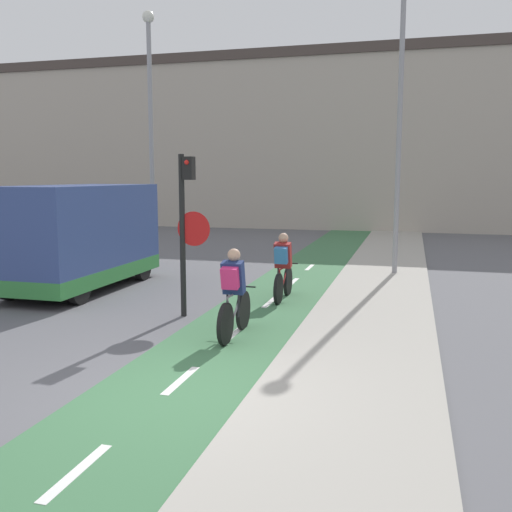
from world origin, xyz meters
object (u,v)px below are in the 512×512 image
(street_lamp_sidewalk, at_px, (400,104))
(cyclist_far, at_px, (283,269))
(street_lamp_far, at_px, (151,115))
(cyclist_near, at_px, (234,296))
(traffic_light_pole, at_px, (186,217))
(van, at_px, (80,239))

(street_lamp_sidewalk, xyz_separation_m, cyclist_far, (-2.30, -4.18, -3.99))
(street_lamp_far, relative_size, cyclist_far, 4.65)
(street_lamp_sidewalk, xyz_separation_m, cyclist_near, (-2.46, -7.31, -3.99))
(cyclist_near, height_order, cyclist_far, cyclist_near)
(traffic_light_pole, height_order, cyclist_far, traffic_light_pole)
(street_lamp_sidewalk, bearing_deg, traffic_light_pole, -121.90)
(traffic_light_pole, distance_m, street_lamp_far, 7.72)
(traffic_light_pole, distance_m, cyclist_near, 2.19)
(van, bearing_deg, traffic_light_pole, -27.86)
(street_lamp_far, xyz_separation_m, cyclist_near, (5.02, -7.44, -3.91))
(traffic_light_pole, relative_size, cyclist_near, 1.84)
(street_lamp_far, height_order, van, street_lamp_far)
(street_lamp_far, bearing_deg, traffic_light_pole, -59.45)
(street_lamp_far, xyz_separation_m, van, (0.12, -4.36, -3.39))
(traffic_light_pole, xyz_separation_m, street_lamp_sidewalk, (3.80, 6.11, 2.74))
(street_lamp_sidewalk, distance_m, van, 9.17)
(cyclist_far, bearing_deg, van, -179.42)
(cyclist_near, bearing_deg, cyclist_far, 87.11)
(traffic_light_pole, relative_size, street_lamp_sidewalk, 0.40)
(traffic_light_pole, bearing_deg, cyclist_far, 52.18)
(traffic_light_pole, height_order, cyclist_near, traffic_light_pole)
(street_lamp_far, distance_m, cyclist_far, 7.79)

